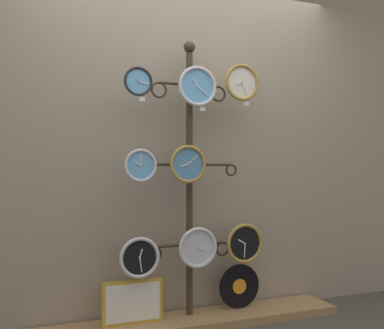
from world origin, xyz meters
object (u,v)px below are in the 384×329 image
at_px(clock_top_left, 138,81).
at_px(clock_bottom_right, 244,243).
at_px(clock_bottom_left, 139,258).
at_px(picture_frame, 133,302).
at_px(clock_bottom_center, 198,248).
at_px(clock_top_center, 197,86).
at_px(vinyl_record, 239,286).
at_px(clock_top_right, 242,83).
at_px(clock_middle_left, 140,165).
at_px(clock_middle_center, 188,164).
at_px(display_stand, 189,211).

height_order(clock_top_left, clock_bottom_right, clock_top_left).
xyz_separation_m(clock_bottom_left, clock_bottom_right, (0.80, 0.02, 0.04)).
bearing_deg(picture_frame, clock_bottom_center, -5.69).
relative_size(clock_top_center, vinyl_record, 0.87).
distance_m(clock_top_right, picture_frame, 1.72).
relative_size(clock_top_left, clock_middle_left, 0.89).
bearing_deg(clock_middle_center, clock_top_center, -4.11).
height_order(clock_bottom_center, picture_frame, clock_bottom_center).
relative_size(clock_bottom_left, clock_bottom_right, 0.94).
bearing_deg(clock_bottom_center, clock_top_center, 169.78).
relative_size(vinyl_record, picture_frame, 0.80).
height_order(clock_bottom_right, vinyl_record, clock_bottom_right).
relative_size(clock_middle_left, clock_bottom_left, 0.81).
bearing_deg(display_stand, clock_middle_left, -164.64).
xyz_separation_m(clock_middle_left, picture_frame, (-0.04, 0.05, -0.91)).
distance_m(display_stand, clock_top_center, 0.89).
relative_size(clock_bottom_left, vinyl_record, 0.84).
distance_m(clock_top_left, clock_middle_center, 0.65).
height_order(clock_bottom_right, picture_frame, clock_bottom_right).
relative_size(clock_bottom_right, vinyl_record, 0.89).
bearing_deg(clock_top_right, clock_bottom_right, 32.33).
height_order(display_stand, picture_frame, display_stand).
relative_size(display_stand, clock_bottom_left, 7.32).
xyz_separation_m(clock_bottom_right, vinyl_record, (-0.01, 0.07, -0.33)).
bearing_deg(display_stand, picture_frame, -172.18).
height_order(clock_middle_left, clock_bottom_right, clock_middle_left).
distance_m(display_stand, vinyl_record, 0.69).
bearing_deg(clock_bottom_right, clock_top_left, -178.51).
height_order(clock_top_center, clock_middle_left, clock_top_center).
height_order(clock_middle_center, picture_frame, clock_middle_center).
relative_size(clock_top_center, clock_bottom_center, 1.00).
bearing_deg(vinyl_record, clock_middle_center, -169.11).
bearing_deg(clock_top_center, clock_middle_center, 175.89).
bearing_deg(clock_bottom_left, clock_top_right, -0.10).
distance_m(clock_top_left, vinyl_record, 1.66).
bearing_deg(vinyl_record, clock_middle_left, -173.16).
relative_size(clock_bottom_center, vinyl_record, 0.87).
relative_size(clock_bottom_right, picture_frame, 0.71).
bearing_deg(clock_top_left, clock_bottom_left, 10.07).
bearing_deg(clock_top_center, display_stand, 100.47).
distance_m(clock_middle_center, clock_bottom_left, 0.71).
bearing_deg(clock_bottom_left, clock_top_left, -169.93).
bearing_deg(picture_frame, vinyl_record, 3.18).
bearing_deg(clock_bottom_left, clock_bottom_center, -0.58).
bearing_deg(clock_bottom_right, vinyl_record, 96.49).
xyz_separation_m(clock_top_center, picture_frame, (-0.45, 0.04, -1.47)).
height_order(clock_top_left, clock_bottom_left, clock_top_left).
bearing_deg(clock_top_right, clock_middle_center, 179.66).
distance_m(display_stand, clock_top_left, 0.98).
height_order(display_stand, clock_top_left, display_stand).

